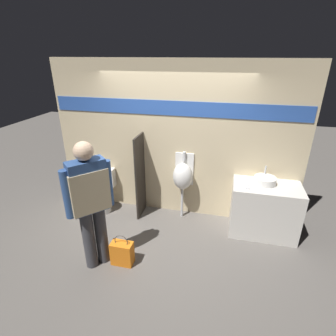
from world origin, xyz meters
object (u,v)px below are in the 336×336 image
(urinal_near_counter, at_px, (183,176))
(person_in_vest, at_px, (90,198))
(toilet, at_px, (102,194))
(shopping_bag, at_px, (122,253))
(cell_phone, at_px, (248,187))
(sink_basin, at_px, (265,180))

(urinal_near_counter, bearing_deg, person_in_vest, -123.60)
(toilet, relative_size, person_in_vest, 0.51)
(toilet, bearing_deg, person_in_vest, -67.02)
(person_in_vest, xyz_separation_m, shopping_bag, (0.35, 0.06, -0.88))
(urinal_near_counter, xyz_separation_m, toilet, (-1.51, -0.12, -0.48))
(cell_phone, xyz_separation_m, toilet, (-2.57, 0.15, -0.54))
(urinal_near_counter, height_order, toilet, urinal_near_counter)
(urinal_near_counter, bearing_deg, toilet, -175.33)
(cell_phone, bearing_deg, shopping_bag, -146.67)
(sink_basin, xyz_separation_m, urinal_near_counter, (-1.33, 0.09, -0.11))
(sink_basin, distance_m, toilet, 2.90)
(urinal_near_counter, relative_size, toilet, 1.32)
(cell_phone, relative_size, urinal_near_counter, 0.11)
(cell_phone, bearing_deg, sink_basin, 34.87)
(urinal_near_counter, distance_m, toilet, 1.59)
(person_in_vest, relative_size, shopping_bag, 3.75)
(toilet, xyz_separation_m, person_in_vest, (0.56, -1.31, 0.72))
(cell_phone, xyz_separation_m, urinal_near_counter, (-1.06, 0.27, -0.06))
(urinal_near_counter, bearing_deg, cell_phone, -14.41)
(urinal_near_counter, distance_m, shopping_bag, 1.62)
(cell_phone, xyz_separation_m, shopping_bag, (-1.66, -1.09, -0.70))
(sink_basin, relative_size, person_in_vest, 0.19)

